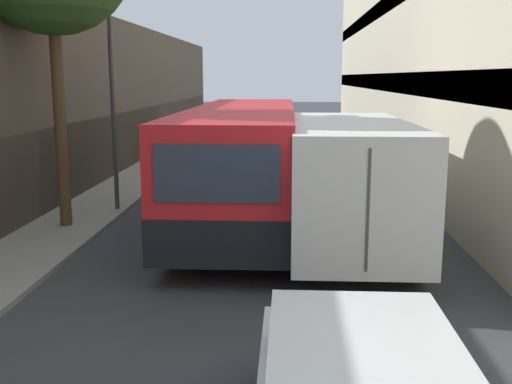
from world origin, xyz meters
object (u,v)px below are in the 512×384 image
object	(u,v)px
bus	(244,159)
panel_van	(221,134)
street_lamp	(110,36)
box_truck	(344,173)

from	to	relation	value
bus	panel_van	world-z (taller)	bus
panel_van	street_lamp	distance (m)	11.65
box_truck	street_lamp	bearing A→B (deg)	158.83
bus	box_truck	world-z (taller)	bus
box_truck	panel_van	xyz separation A→B (m)	(-4.28, 13.26, -0.39)
panel_van	street_lamp	world-z (taller)	street_lamp
panel_van	street_lamp	bearing A→B (deg)	-98.15
bus	box_truck	xyz separation A→B (m)	(2.40, -1.96, -0.02)
bus	box_truck	size ratio (longest dim) A/B	1.32
bus	street_lamp	size ratio (longest dim) A/B	1.77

